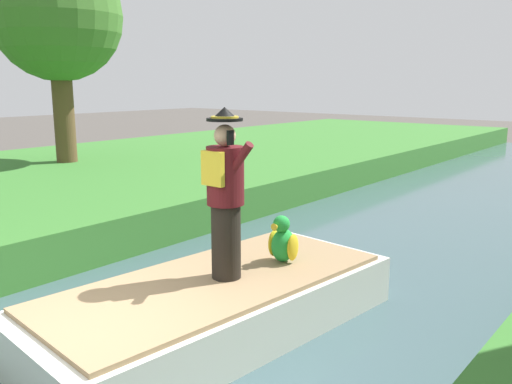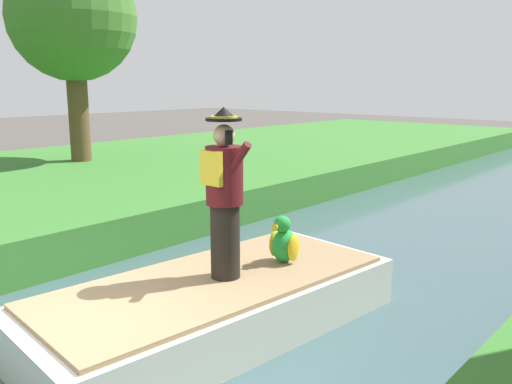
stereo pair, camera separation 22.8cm
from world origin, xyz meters
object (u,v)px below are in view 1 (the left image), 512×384
(boat, at_px, (216,305))
(parrot_plush, at_px, (283,242))
(tree_broad, at_px, (57,18))
(person_pirate, at_px, (225,195))

(boat, relative_size, parrot_plush, 7.64)
(boat, bearing_deg, tree_broad, 157.60)
(boat, distance_m, person_pirate, 1.24)
(person_pirate, distance_m, tree_broad, 9.90)
(boat, xyz_separation_m, tree_broad, (-8.77, 3.62, 3.98))
(tree_broad, bearing_deg, boat, -22.40)
(parrot_plush, distance_m, tree_broad, 10.01)
(person_pirate, height_order, tree_broad, tree_broad)
(person_pirate, relative_size, parrot_plush, 3.25)
(boat, distance_m, parrot_plush, 1.10)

